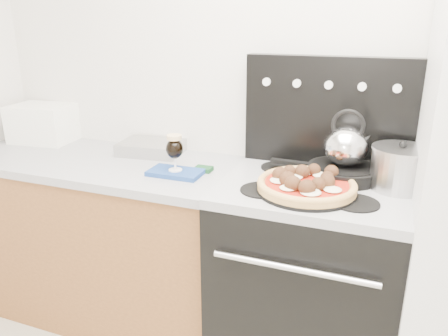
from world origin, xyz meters
The scene contains 15 objects.
room_shell centered at (0.00, 0.29, 1.25)m, with size 3.52×3.01×2.52m.
base_cabinet centered at (-1.02, 1.20, 0.43)m, with size 1.45×0.60×0.86m, color brown.
countertop centered at (-1.02, 1.20, 0.88)m, with size 1.48×0.63×0.04m, color #A6A6AD.
stove_body centered at (0.08, 1.18, 0.44)m, with size 0.76×0.65×0.88m, color black.
cooktop centered at (0.08, 1.18, 0.90)m, with size 0.76×0.65×0.04m, color #ADADB2.
backguard centered at (0.08, 1.45, 1.17)m, with size 0.76×0.08×0.50m, color black.
toaster_oven centered at (-1.51, 1.37, 1.01)m, with size 0.34×0.25×0.21m, color white.
foil_sheet centered at (-0.81, 1.37, 0.93)m, with size 0.32×0.23×0.06m, color silver.
oven_mitt centered at (-0.54, 1.12, 0.91)m, with size 0.24×0.14×0.02m, color navy.
beer_glass centered at (-0.54, 1.12, 1.01)m, with size 0.08×0.08×0.17m, color black, non-canonical shape.
pizza_pan centered at (0.07, 1.07, 0.93)m, with size 0.40×0.40×0.01m, color black.
pizza centered at (0.07, 1.07, 0.96)m, with size 0.39×0.39×0.06m, color tan, non-canonical shape.
skillet centered at (0.19, 1.29, 0.95)m, with size 0.31×0.31×0.05m, color black.
tea_kettle centered at (0.19, 1.29, 1.08)m, with size 0.19×0.19×0.21m, color silver, non-canonical shape.
stock_pot centered at (0.41, 1.25, 1.00)m, with size 0.22×0.22×0.16m, color #B1B1B3.
Camera 1 is at (0.33, -0.55, 1.58)m, focal length 35.00 mm.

